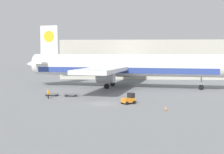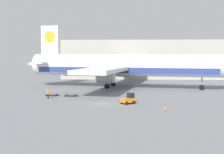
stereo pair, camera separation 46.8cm
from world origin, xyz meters
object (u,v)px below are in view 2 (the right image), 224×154
Objects in this scene: airplane_main at (122,66)px; baggage_dolly_second at (71,95)px; ground_crew_near at (48,93)px; baggage_dolly_lead at (52,94)px; baggage_tug_foreground at (128,99)px; traffic_cone_near at (165,108)px.

baggage_dolly_second is at bearing -109.91° from airplane_main.
baggage_dolly_second is 5.41m from ground_crew_near.
ground_crew_near is (0.24, -4.02, 0.70)m from baggage_dolly_lead.
baggage_tug_foreground is 17.38m from ground_crew_near.
airplane_main reaches higher than baggage_dolly_lead.
airplane_main is 21.32m from baggage_dolly_second.
baggage_dolly_lead is at bearing -179.53° from baggage_dolly_second.
baggage_dolly_second is 24.29m from traffic_cone_near.
airplane_main reaches higher than ground_crew_near.
baggage_tug_foreground is 3.55× the size of traffic_cone_near.
baggage_tug_foreground is 0.74× the size of baggage_dolly_lead.
ground_crew_near reaches higher than baggage_dolly_second.
traffic_cone_near is at bearing -34.64° from baggage_dolly_second.
baggage_tug_foreground is at bearing -168.68° from ground_crew_near.
ground_crew_near reaches higher than traffic_cone_near.
airplane_main is at bearing -93.88° from ground_crew_near.
baggage_dolly_lead is 1.00× the size of baggage_dolly_second.
traffic_cone_near is at bearing -178.22° from ground_crew_near.
airplane_main is 15.29× the size of baggage_dolly_second.
baggage_dolly_lead is 27.85m from traffic_cone_near.
ground_crew_near is (-16.42, 5.71, 0.21)m from baggage_tug_foreground.
baggage_tug_foreground reaches higher than baggage_dolly_second.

